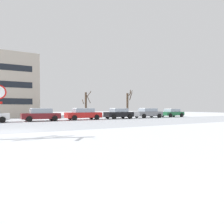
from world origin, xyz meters
name	(u,v)px	position (x,y,z in m)	size (l,w,h in m)	color
ground_plane	(12,132)	(0.00, 0.00, 0.00)	(120.00, 120.00, 0.00)	white
road_surface	(8,127)	(0.00, 3.98, 0.00)	(80.00, 9.97, 0.00)	#B7BCC4
parked_car_maroon	(41,115)	(3.72, 10.25, 0.76)	(4.27, 2.17, 1.50)	maroon
parked_car_red	(83,114)	(8.95, 10.19, 0.77)	(4.57, 2.09, 1.51)	red
parked_car_black	(119,113)	(14.17, 10.05, 0.75)	(3.95, 2.20, 1.48)	black
parked_car_gray	(148,113)	(19.40, 10.03, 0.76)	(4.48, 2.14, 1.49)	slate
parked_car_green	(172,113)	(24.62, 10.15, 0.71)	(3.87, 2.10, 1.38)	#1E6038
tree_far_mid	(86,104)	(11.06, 14.40, 2.06)	(1.40, 1.47, 4.08)	#423326
tree_far_right	(128,104)	(18.59, 14.29, 2.20)	(0.99, 1.45, 4.52)	#423326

